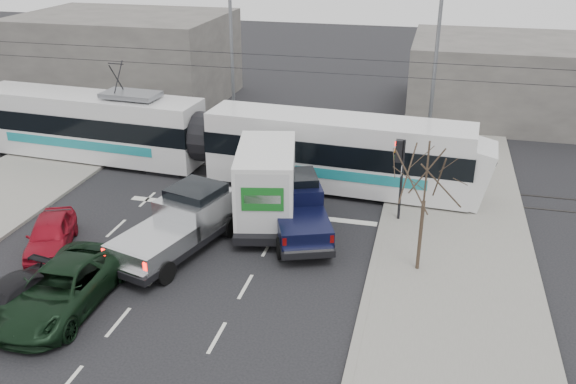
% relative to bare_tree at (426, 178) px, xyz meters
% --- Properties ---
extents(ground, '(120.00, 120.00, 0.00)m').
position_rel_bare_tree_xyz_m(ground, '(-7.60, -2.50, -3.79)').
color(ground, black).
rests_on(ground, ground).
extents(sidewalk_right, '(6.00, 60.00, 0.15)m').
position_rel_bare_tree_xyz_m(sidewalk_right, '(1.40, -2.50, -3.72)').
color(sidewalk_right, gray).
rests_on(sidewalk_right, ground).
extents(rails, '(60.00, 1.60, 0.03)m').
position_rel_bare_tree_xyz_m(rails, '(-7.60, 7.50, -3.78)').
color(rails, '#33302D').
rests_on(rails, ground).
extents(building_left, '(14.00, 10.00, 6.00)m').
position_rel_bare_tree_xyz_m(building_left, '(-21.60, 19.50, -0.79)').
color(building_left, slate).
rests_on(building_left, ground).
extents(building_right, '(12.00, 10.00, 5.00)m').
position_rel_bare_tree_xyz_m(building_right, '(4.40, 21.50, -1.29)').
color(building_right, slate).
rests_on(building_right, ground).
extents(bare_tree, '(2.40, 2.40, 5.00)m').
position_rel_bare_tree_xyz_m(bare_tree, '(0.00, 0.00, 0.00)').
color(bare_tree, '#47382B').
rests_on(bare_tree, ground).
extents(traffic_signal, '(0.44, 0.44, 3.60)m').
position_rel_bare_tree_xyz_m(traffic_signal, '(-1.13, 4.00, -1.05)').
color(traffic_signal, black).
rests_on(traffic_signal, ground).
extents(street_lamp_near, '(2.38, 0.25, 9.00)m').
position_rel_bare_tree_xyz_m(street_lamp_near, '(-0.29, 11.50, 1.32)').
color(street_lamp_near, slate).
rests_on(street_lamp_near, ground).
extents(street_lamp_far, '(2.38, 0.25, 9.00)m').
position_rel_bare_tree_xyz_m(street_lamp_far, '(-11.79, 13.50, 1.32)').
color(street_lamp_far, slate).
rests_on(street_lamp_far, ground).
extents(catenary, '(60.00, 0.20, 7.00)m').
position_rel_bare_tree_xyz_m(catenary, '(-7.60, 7.50, 0.09)').
color(catenary, black).
rests_on(catenary, ground).
extents(tram, '(26.34, 4.36, 5.35)m').
position_rel_bare_tree_xyz_m(tram, '(-11.05, 7.30, -1.89)').
color(tram, silver).
rests_on(tram, ground).
extents(silver_pickup, '(3.84, 6.77, 2.33)m').
position_rel_bare_tree_xyz_m(silver_pickup, '(-9.07, -0.31, -2.63)').
color(silver_pickup, black).
rests_on(silver_pickup, ground).
extents(box_truck, '(3.73, 7.16, 3.41)m').
position_rel_bare_tree_xyz_m(box_truck, '(-6.63, 3.08, -2.11)').
color(box_truck, black).
rests_on(box_truck, ground).
extents(navy_pickup, '(3.83, 5.87, 2.33)m').
position_rel_bare_tree_xyz_m(navy_pickup, '(-5.03, 2.04, -2.64)').
color(navy_pickup, black).
rests_on(navy_pickup, ground).
extents(green_car, '(2.61, 5.56, 1.54)m').
position_rel_bare_tree_xyz_m(green_car, '(-11.44, -5.19, -3.02)').
color(green_car, black).
rests_on(green_car, ground).
extents(red_car, '(3.00, 4.26, 1.35)m').
position_rel_bare_tree_xyz_m(red_car, '(-14.16, -1.73, -3.12)').
color(red_car, maroon).
rests_on(red_car, ground).
extents(dark_car, '(2.49, 4.57, 1.26)m').
position_rel_bare_tree_xyz_m(dark_car, '(-12.89, -6.28, -3.16)').
color(dark_car, black).
rests_on(dark_car, ground).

